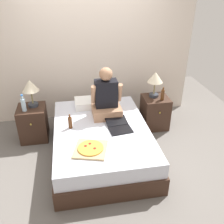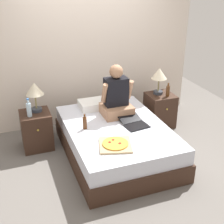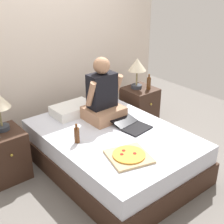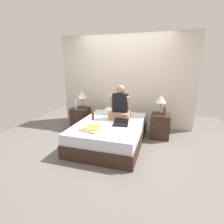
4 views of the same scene
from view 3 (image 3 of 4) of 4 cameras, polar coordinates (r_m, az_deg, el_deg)
ground_plane at (r=3.84m, az=0.10°, el=-10.02°), size 5.74×5.74×0.00m
wall_back at (r=4.37m, az=-11.40°, el=11.94°), size 3.74×0.12×2.50m
bed at (r=3.71m, az=0.10°, el=-7.01°), size 1.40×1.96×0.48m
nightstand_left at (r=3.74m, az=-19.04°, el=-7.43°), size 0.44×0.47×0.58m
nightstand_right at (r=4.73m, az=5.04°, el=1.04°), size 0.44×0.47×0.58m
lamp_on_right_nightstand at (r=4.53m, az=4.62°, el=8.26°), size 0.26×0.26×0.45m
beer_bottle at (r=4.57m, az=6.73°, el=5.27°), size 0.06×0.06×0.23m
pillow at (r=4.03m, az=-7.17°, el=0.47°), size 0.52×0.34×0.12m
person_seated at (r=3.78m, az=-1.69°, el=2.73°), size 0.47×0.40×0.78m
laptop at (r=3.68m, az=3.82°, el=-2.57°), size 0.36×0.45×0.07m
pizza_box at (r=3.13m, az=3.11°, el=-8.01°), size 0.49×0.49×0.05m
beer_bottle_on_bed at (r=3.36m, az=-6.45°, el=-4.18°), size 0.06×0.06×0.22m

